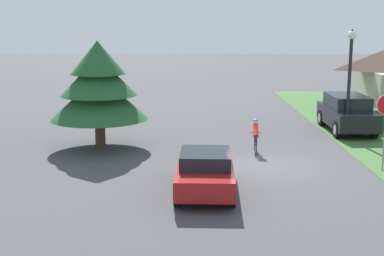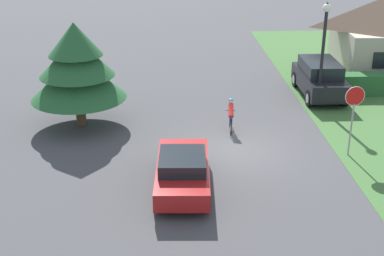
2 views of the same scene
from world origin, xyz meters
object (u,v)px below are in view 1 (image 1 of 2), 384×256
(conifer_tall_near, at_px, (99,86))
(parked_suv_right, at_px, (347,113))
(street_lamp, at_px, (350,68))
(cyclist, at_px, (256,137))
(sedan_left_lane, at_px, (205,170))

(conifer_tall_near, bearing_deg, parked_suv_right, 15.87)
(street_lamp, bearing_deg, parked_suv_right, 73.73)
(cyclist, height_order, conifer_tall_near, conifer_tall_near)
(parked_suv_right, height_order, street_lamp, street_lamp)
(parked_suv_right, distance_m, conifer_tall_near, 12.47)
(sedan_left_lane, relative_size, cyclist, 2.68)
(sedan_left_lane, bearing_deg, conifer_tall_near, 38.25)
(sedan_left_lane, xyz_separation_m, cyclist, (2.30, 5.10, -0.01))
(conifer_tall_near, bearing_deg, sedan_left_lane, -54.69)
(street_lamp, distance_m, conifer_tall_near, 11.59)
(street_lamp, bearing_deg, sedan_left_lane, -131.14)
(sedan_left_lane, height_order, street_lamp, street_lamp)
(sedan_left_lane, xyz_separation_m, parked_suv_right, (7.48, 9.58, 0.24))
(parked_suv_right, distance_m, street_lamp, 2.86)
(cyclist, xyz_separation_m, street_lamp, (4.73, 2.96, 2.63))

